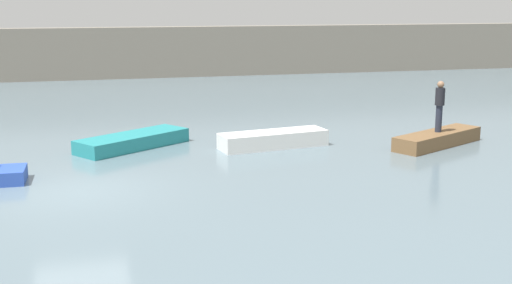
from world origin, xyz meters
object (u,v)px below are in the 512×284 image
Objects in this scene: rowboat_brown at (438,139)px; person_dark_shirt at (440,104)px; rowboat_teal at (133,141)px; rowboat_white at (273,139)px.

person_dark_shirt reaches higher than rowboat_brown.
rowboat_teal is at bearing 167.48° from person_dark_shirt.
person_dark_shirt is (0.00, -0.00, 1.21)m from rowboat_brown.
rowboat_teal is at bearing 157.51° from rowboat_white.
rowboat_brown is at bearing -46.83° from rowboat_teal.
rowboat_brown is (5.51, -1.16, -0.03)m from rowboat_white.
person_dark_shirt reaches higher than rowboat_white.
rowboat_white is at bearing -47.63° from rowboat_teal.
person_dark_shirt is at bearing -117.66° from rowboat_brown.
rowboat_white is 2.13× the size of person_dark_shirt.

